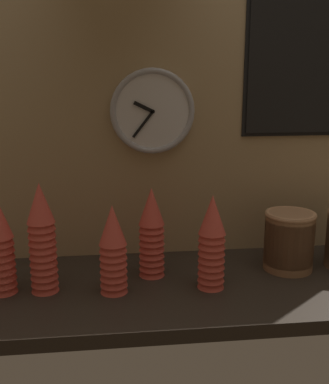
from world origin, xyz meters
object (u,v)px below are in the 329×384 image
Objects in this scene: cup_stack_left at (42,238)px; cup_stack_center at (152,232)px; bowl_stack_right at (289,240)px; wall_clock at (152,111)px; cup_stack_center_right at (212,242)px; cup_stack_far_left at (0,246)px; menu_board at (317,44)px; cup_stack_center_left at (113,249)px.

cup_stack_center is at bearing 13.27° from cup_stack_left.
cup_stack_center reaches higher than bowl_stack_right.
wall_clock reaches higher than cup_stack_center.
cup_stack_center_right is 0.60m from cup_stack_far_left.
menu_board is at bearing 18.17° from cup_stack_center.
cup_stack_left reaches higher than cup_stack_far_left.
bowl_stack_right is 0.69× the size of wall_clock.
cup_stack_center_right is 0.75m from menu_board.
bowl_stack_right is at bearing 5.67° from cup_stack_left.
cup_stack_center_right is 0.48m from wall_clock.
menu_board is (0.55, 0.01, 0.21)m from wall_clock.
wall_clock is at bearing 63.53° from cup_stack_center_left.
cup_stack_center and cup_stack_far_left have the same top height.
menu_board reaches higher than cup_stack_left.
cup_stack_far_left is 0.47× the size of menu_board.
menu_board reaches higher than cup_stack_far_left.
cup_stack_far_left is (-0.44, -0.07, 0.00)m from cup_stack_center.
cup_stack_center_right is (0.16, -0.11, 0.00)m from cup_stack_center.
cup_stack_center_right is at bearing -158.77° from bowl_stack_right.
cup_stack_center_left is at bearing 179.68° from cup_stack_center_right.
menu_board is at bearing 23.00° from cup_stack_center_left.
menu_board is (1.00, 0.26, 0.57)m from cup_stack_far_left.
cup_stack_center_right is at bearing -3.77° from cup_stack_left.
cup_stack_center_left is (0.20, -0.03, -0.03)m from cup_stack_left.
cup_stack_center_left is 1.37× the size of bowl_stack_right.
cup_stack_left is 0.54m from wall_clock.
cup_stack_left is 0.20m from cup_stack_center_left.
cup_stack_center_left is 0.93× the size of cup_stack_center_right.
cup_stack_center_left is 0.94× the size of wall_clock.
cup_stack_center_left is 0.94m from menu_board.
cup_stack_far_left is (-0.12, 0.01, -0.02)m from cup_stack_left.
cup_stack_center is 1.08× the size of cup_stack_center_left.
menu_board reaches higher than cup_stack_center_right.
bowl_stack_right is at bearing 0.03° from cup_stack_center.
bowl_stack_right is (0.76, 0.08, -0.06)m from cup_stack_left.
cup_stack_left is 0.53× the size of menu_board.
bowl_stack_right is 0.60m from wall_clock.
cup_stack_center_left is at bearing -6.39° from cup_stack_far_left.
cup_stack_center_left reaches higher than bowl_stack_right.
wall_clock is (-0.42, 0.18, 0.40)m from bowl_stack_right.
menu_board is (0.69, 0.29, 0.58)m from cup_stack_center_left.
wall_clock is (0.14, 0.28, 0.36)m from cup_stack_center_left.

